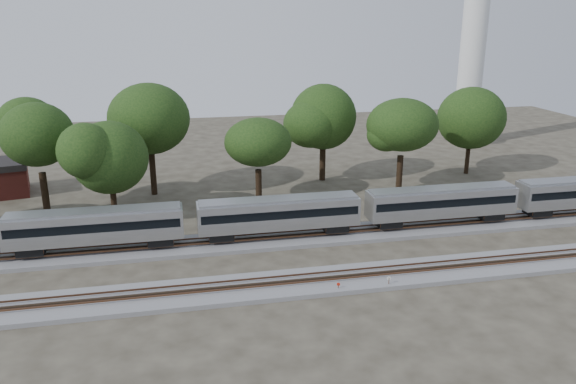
# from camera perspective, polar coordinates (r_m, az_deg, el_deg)

# --- Properties ---
(ground) EXTENTS (160.00, 160.00, 0.00)m
(ground) POSITION_cam_1_polar(r_m,az_deg,el_deg) (51.37, -0.56, -7.56)
(ground) COLOR #383328
(ground) RESTS_ON ground
(track_far) EXTENTS (160.00, 5.00, 0.73)m
(track_far) POSITION_cam_1_polar(r_m,az_deg,el_deg) (56.69, -1.74, -4.86)
(track_far) COLOR slate
(track_far) RESTS_ON ground
(track_near) EXTENTS (160.00, 5.00, 0.73)m
(track_near) POSITION_cam_1_polar(r_m,az_deg,el_deg) (47.76, 0.39, -9.33)
(track_near) COLOR slate
(track_near) RESTS_ON ground
(train) EXTENTS (101.54, 2.89, 4.26)m
(train) POSITION_cam_1_polar(r_m,az_deg,el_deg) (58.04, 7.70, -1.50)
(train) COLOR #BABCC1
(train) RESTS_ON ground
(switch_stand_red) EXTENTS (0.28, 0.08, 0.90)m
(switch_stand_red) POSITION_cam_1_polar(r_m,az_deg,el_deg) (46.76, 5.14, -9.52)
(switch_stand_red) COLOR #512D19
(switch_stand_red) RESTS_ON ground
(switch_stand_white) EXTENTS (0.34, 0.07, 1.08)m
(switch_stand_white) POSITION_cam_1_polar(r_m,az_deg,el_deg) (47.96, 10.21, -8.86)
(switch_stand_white) COLOR #512D19
(switch_stand_white) RESTS_ON ground
(switch_lever) EXTENTS (0.58, 0.48, 0.30)m
(switch_lever) POSITION_cam_1_polar(r_m,az_deg,el_deg) (48.27, 10.01, -9.38)
(switch_lever) COLOR #512D19
(switch_lever) RESTS_ON ground
(tree_1) EXTENTS (9.52, 9.52, 13.42)m
(tree_1) POSITION_cam_1_polar(r_m,az_deg,el_deg) (67.27, -24.15, 5.34)
(tree_1) COLOR black
(tree_1) RESTS_ON ground
(tree_2) EXTENTS (7.37, 7.37, 10.39)m
(tree_2) POSITION_cam_1_polar(r_m,az_deg,el_deg) (63.06, -17.68, 3.34)
(tree_2) COLOR black
(tree_2) RESTS_ON ground
(tree_3) EXTENTS (9.85, 9.85, 13.89)m
(tree_3) POSITION_cam_1_polar(r_m,az_deg,el_deg) (71.29, -13.94, 7.23)
(tree_3) COLOR black
(tree_3) RESTS_ON ground
(tree_4) EXTENTS (7.51, 7.51, 10.59)m
(tree_4) POSITION_cam_1_polar(r_m,az_deg,el_deg) (67.04, -3.07, 5.07)
(tree_4) COLOR black
(tree_4) RESTS_ON ground
(tree_5) EXTENTS (8.95, 8.95, 12.62)m
(tree_5) POSITION_cam_1_polar(r_m,az_deg,el_deg) (75.93, 3.61, 7.62)
(tree_5) COLOR black
(tree_5) RESTS_ON ground
(tree_6) EXTENTS (8.79, 8.79, 12.39)m
(tree_6) POSITION_cam_1_polar(r_m,az_deg,el_deg) (72.37, 11.55, 6.69)
(tree_6) COLOR black
(tree_6) RESTS_ON ground
(tree_7) EXTENTS (8.17, 8.17, 11.51)m
(tree_7) POSITION_cam_1_polar(r_m,az_deg,el_deg) (83.32, 18.13, 7.14)
(tree_7) COLOR black
(tree_7) RESTS_ON ground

